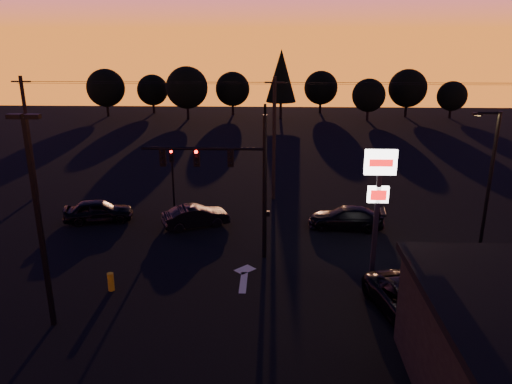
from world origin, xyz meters
TOP-DOWN VIEW (x-y plane):
  - ground at (0.00, 0.00)m, footprint 120.00×120.00m
  - lane_arrow at (0.50, 1.67)m, footprint 1.20×3.10m
  - traffic_signal_mast at (-0.10, 3.99)m, footprint 6.79×0.52m
  - secondary_signal at (-5.00, 11.49)m, footprint 0.30×0.31m
  - parking_lot_light at (-7.50, -3.00)m, footprint 1.25×0.30m
  - pylon_sign at (7.00, 1.50)m, footprint 1.50×0.28m
  - streetlight at (13.91, 5.50)m, footprint 1.55×0.35m
  - utility_pole_0 at (-16.00, 14.00)m, footprint 1.40×0.26m
  - utility_pole_1 at (2.00, 14.00)m, footprint 1.40×0.26m
  - power_wires at (2.00, 14.00)m, footprint 36.00×1.22m
  - bollard at (-5.91, 0.01)m, footprint 0.31×0.31m
  - tree_0 at (-22.00, 50.00)m, footprint 5.36×5.36m
  - tree_1 at (-16.00, 53.00)m, footprint 4.54×4.54m
  - tree_2 at (-10.00, 48.00)m, footprint 5.77×5.78m
  - tree_3 at (-4.00, 52.00)m, footprint 4.95×4.95m
  - tree_4 at (3.00, 49.00)m, footprint 4.18×4.18m
  - tree_5 at (9.00, 54.00)m, footprint 4.95×4.95m
  - tree_6 at (15.00, 48.00)m, footprint 4.54×4.54m
  - tree_7 at (21.00, 51.00)m, footprint 5.36×5.36m
  - tree_8 at (27.00, 50.00)m, footprint 4.12×4.12m
  - car_left at (-9.55, 9.04)m, footprint 4.69×2.70m
  - car_mid at (-2.99, 8.37)m, footprint 4.48×3.07m
  - car_right at (6.64, 8.44)m, footprint 4.99×2.47m
  - suv_parked at (7.99, -1.91)m, footprint 3.69×5.79m

SIDE VIEW (x-z plane):
  - ground at x=0.00m, z-range 0.00..0.00m
  - lane_arrow at x=0.50m, z-range 0.00..0.01m
  - bollard at x=-5.91m, z-range 0.00..0.92m
  - car_right at x=6.64m, z-range 0.00..1.39m
  - car_mid at x=-2.99m, z-range 0.00..1.40m
  - suv_parked at x=7.99m, z-range 0.00..1.49m
  - car_left at x=-9.55m, z-range 0.00..1.50m
  - secondary_signal at x=-5.00m, z-range 0.69..5.04m
  - tree_8 at x=27.00m, z-range 0.53..5.71m
  - tree_1 at x=-16.00m, z-range 0.58..6.29m
  - tree_6 at x=15.00m, z-range 0.58..6.29m
  - tree_3 at x=-4.00m, z-range 0.63..6.86m
  - tree_5 at x=9.00m, z-range 0.63..6.86m
  - tree_0 at x=-22.00m, z-range 0.69..7.43m
  - tree_7 at x=21.00m, z-range 0.69..7.43m
  - tree_2 at x=-10.00m, z-range 0.74..8.00m
  - streetlight at x=13.91m, z-range 0.42..8.42m
  - utility_pole_0 at x=-16.00m, z-range 0.09..9.09m
  - utility_pole_1 at x=2.00m, z-range 0.09..9.09m
  - pylon_sign at x=7.00m, z-range 1.51..8.31m
  - traffic_signal_mast at x=-0.10m, z-range 0.65..9.23m
  - parking_lot_light at x=-7.50m, z-range 0.70..9.84m
  - tree_4 at x=3.00m, z-range 1.18..10.68m
  - power_wires at x=2.00m, z-range 8.53..8.60m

